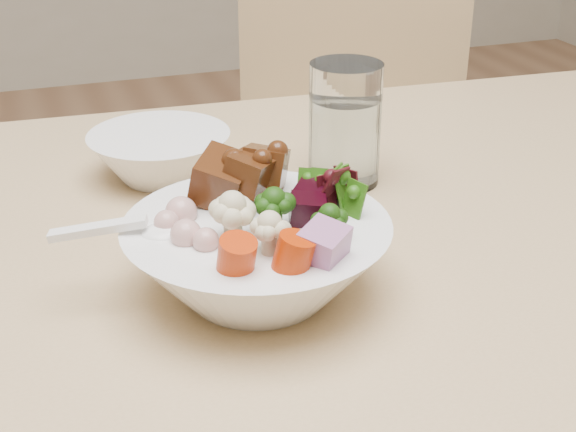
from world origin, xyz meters
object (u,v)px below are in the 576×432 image
Objects in this scene: food_bowl at (259,252)px; dining_table at (458,266)px; water_glass at (345,129)px; chair_far at (355,116)px; side_bowl at (160,156)px.

dining_table is at bearing 19.07° from food_bowl.
dining_table is 0.28m from food_bowl.
food_bowl is at bearing -129.52° from water_glass.
chair_far is at bearing 64.81° from water_glass.
water_glass is at bearing -22.07° from side_bowl.
side_bowl is (-0.03, 0.26, -0.01)m from food_bowl.
chair_far is 6.17× the size of side_bowl.
side_bowl is at bearing 157.93° from water_glass.
dining_table is 0.68m from chair_far.
dining_table is 9.51× the size of side_bowl.
chair_far reaches higher than side_bowl.
water_glass reaches higher than dining_table.
water_glass is at bearing 134.69° from dining_table.
chair_far is 4.36× the size of food_bowl.
chair_far is 0.86m from food_bowl.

